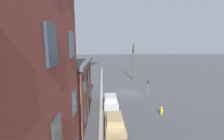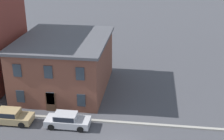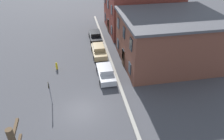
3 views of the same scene
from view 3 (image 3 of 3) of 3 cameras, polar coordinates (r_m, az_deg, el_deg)
name	(u,v)px [view 3 (image 3 of 3)]	position (r m, az deg, el deg)	size (l,w,h in m)	color
ground_plane	(82,111)	(22.09, -7.79, -10.50)	(200.00, 200.00, 0.00)	#424247
kerb_strip	(127,105)	(22.50, 3.82, -9.01)	(56.00, 0.36, 0.16)	#9E998E
apartment_midblock	(169,39)	(29.46, 14.62, 7.79)	(10.56, 12.41, 6.39)	brown
car_black	(95,36)	(35.91, -4.38, 8.93)	(4.40, 1.92, 1.43)	black
car_tan	(99,50)	(31.20, -3.46, 5.22)	(4.40, 1.92, 1.43)	tan
car_silver	(106,72)	(26.13, -1.66, -0.54)	(4.40, 1.92, 1.43)	#B7B7BC
caution_sign	(49,89)	(22.46, -16.03, -4.85)	(0.90, 0.08, 2.72)	slate
fire_hydrant	(57,66)	(28.75, -14.27, 1.06)	(0.24, 0.34, 0.96)	yellow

